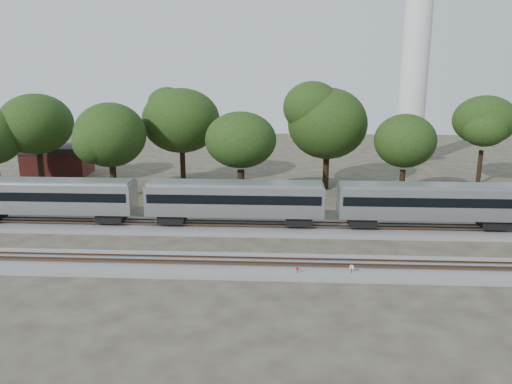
% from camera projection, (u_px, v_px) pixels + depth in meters
% --- Properties ---
extents(ground, '(160.00, 160.00, 0.00)m').
position_uv_depth(ground, '(225.00, 250.00, 44.84)').
color(ground, '#383328').
rests_on(ground, ground).
extents(track_far, '(160.00, 5.00, 0.73)m').
position_uv_depth(track_far, '(232.00, 227.00, 50.60)').
color(track_far, slate).
rests_on(track_far, ground).
extents(track_near, '(160.00, 5.00, 0.73)m').
position_uv_depth(track_near, '(219.00, 265.00, 40.92)').
color(track_near, slate).
rests_on(track_near, ground).
extents(train, '(111.18, 3.18, 4.68)m').
position_uv_depth(train, '(332.00, 200.00, 49.32)').
color(train, '#B4B6BB').
rests_on(train, ground).
extents(switch_stand_red, '(0.29, 0.11, 0.92)m').
position_uv_depth(switch_stand_red, '(298.00, 271.00, 38.87)').
color(switch_stand_red, '#512D19').
rests_on(switch_stand_red, ground).
extents(switch_stand_white, '(0.33, 0.11, 1.05)m').
position_uv_depth(switch_stand_white, '(352.00, 270.00, 38.89)').
color(switch_stand_white, '#512D19').
rests_on(switch_stand_white, ground).
extents(switch_lever, '(0.58, 0.47, 0.30)m').
position_uv_depth(switch_lever, '(300.00, 277.00, 38.82)').
color(switch_lever, '#512D19').
rests_on(switch_lever, ground).
extents(brick_building, '(9.88, 7.44, 4.45)m').
position_uv_depth(brick_building, '(58.00, 160.00, 75.32)').
color(brick_building, maroon).
rests_on(brick_building, ground).
extents(tree_1, '(8.77, 8.77, 12.36)m').
position_uv_depth(tree_1, '(36.00, 124.00, 66.13)').
color(tree_1, black).
rests_on(tree_1, ground).
extents(tree_2, '(8.14, 8.14, 11.47)m').
position_uv_depth(tree_2, '(110.00, 135.00, 60.26)').
color(tree_2, black).
rests_on(tree_2, ground).
extents(tree_3, '(9.12, 9.12, 12.85)m').
position_uv_depth(tree_3, '(181.00, 121.00, 66.92)').
color(tree_3, black).
rests_on(tree_3, ground).
extents(tree_4, '(7.87, 7.87, 11.10)m').
position_uv_depth(tree_4, '(241.00, 140.00, 57.94)').
color(tree_4, black).
rests_on(tree_4, ground).
extents(tree_5, '(8.93, 8.93, 12.59)m').
position_uv_depth(tree_5, '(327.00, 124.00, 65.11)').
color(tree_5, black).
rests_on(tree_5, ground).
extents(tree_6, '(7.70, 7.70, 10.86)m').
position_uv_depth(tree_6, '(405.00, 141.00, 58.38)').
color(tree_6, black).
rests_on(tree_6, ground).
extents(tree_7, '(9.11, 9.11, 12.84)m').
position_uv_depth(tree_7, '(485.00, 120.00, 67.44)').
color(tree_7, black).
rests_on(tree_7, ground).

